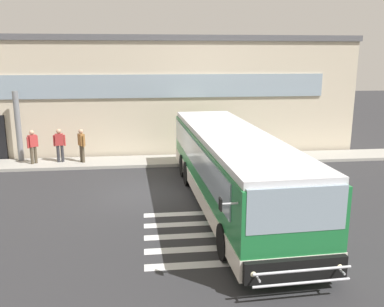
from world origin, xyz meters
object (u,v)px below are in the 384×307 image
object	(u,v)px
passenger_near_column	(33,145)
bus_main_foreground	(231,170)
passenger_by_doorway	(60,144)
passenger_at_curb_edge	(82,144)
entry_support_column	(18,126)

from	to	relation	value
passenger_near_column	bus_main_foreground	bearing A→B (deg)	-37.03
passenger_near_column	passenger_by_doorway	xyz separation A→B (m)	(1.24, 0.19, 0.00)
passenger_near_column	passenger_at_curb_edge	world-z (taller)	same
bus_main_foreground	passenger_at_curb_edge	world-z (taller)	bus_main_foreground
passenger_by_doorway	passenger_at_curb_edge	size ratio (longest dim) A/B	1.00
entry_support_column	passenger_at_curb_edge	size ratio (longest dim) A/B	2.09
entry_support_column	passenger_near_column	distance (m)	1.34
entry_support_column	bus_main_foreground	distance (m)	11.75
bus_main_foreground	passenger_by_doorway	xyz separation A→B (m)	(-7.29, 6.62, -0.26)
bus_main_foreground	passenger_at_curb_edge	distance (m)	8.95
bus_main_foreground	passenger_near_column	xyz separation A→B (m)	(-8.53, 6.43, -0.26)
passenger_by_doorway	passenger_at_curb_edge	world-z (taller)	same
entry_support_column	passenger_by_doorway	xyz separation A→B (m)	(2.04, -0.50, -0.82)
entry_support_column	bus_main_foreground	size ratio (longest dim) A/B	0.29
passenger_at_curb_edge	entry_support_column	bearing A→B (deg)	168.03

